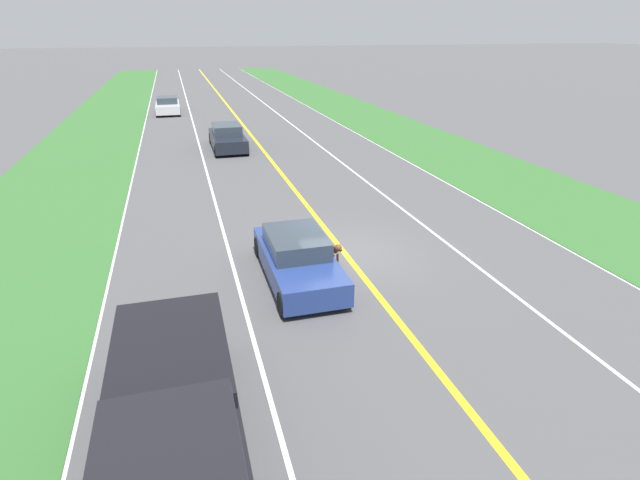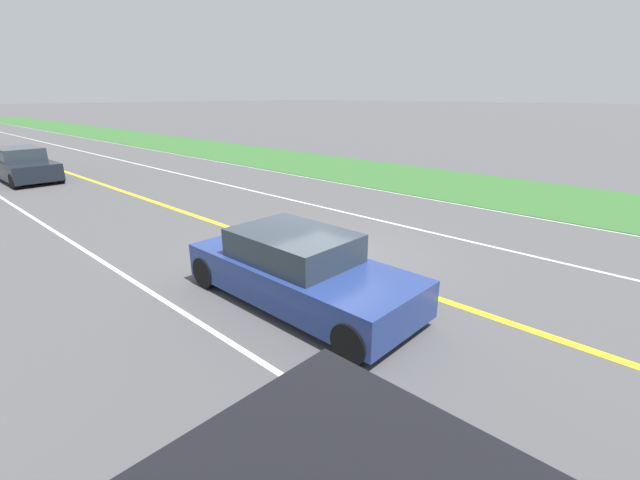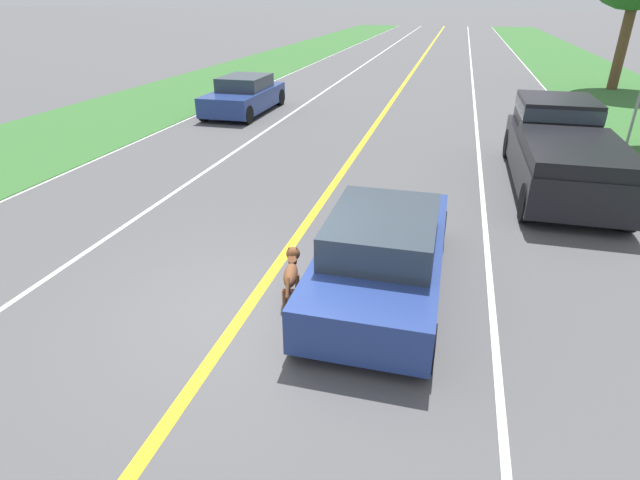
# 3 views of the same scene
# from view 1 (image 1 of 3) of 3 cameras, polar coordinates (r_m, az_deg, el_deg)

# --- Properties ---
(ground_plane) EXTENTS (400.00, 400.00, 0.00)m
(ground_plane) POSITION_cam_1_polar(r_m,az_deg,el_deg) (15.64, 2.96, -1.68)
(ground_plane) COLOR #4C4C4F
(centre_divider_line) EXTENTS (0.18, 160.00, 0.01)m
(centre_divider_line) POSITION_cam_1_polar(r_m,az_deg,el_deg) (15.64, 2.96, -1.67)
(centre_divider_line) COLOR yellow
(centre_divider_line) RESTS_ON ground
(lane_edge_line_right) EXTENTS (0.14, 160.00, 0.01)m
(lane_edge_line_right) POSITION_cam_1_polar(r_m,az_deg,el_deg) (15.12, -23.16, -4.55)
(lane_edge_line_right) COLOR white
(lane_edge_line_right) RESTS_ON ground
(lane_edge_line_left) EXTENTS (0.14, 160.00, 0.01)m
(lane_edge_line_left) POSITION_cam_1_polar(r_m,az_deg,el_deg) (18.94, 23.47, 0.88)
(lane_edge_line_left) COLOR white
(lane_edge_line_left) RESTS_ON ground
(lane_dash_same_dir) EXTENTS (0.10, 160.00, 0.01)m
(lane_dash_same_dir) POSITION_cam_1_polar(r_m,az_deg,el_deg) (14.98, -9.85, -3.17)
(lane_dash_same_dir) COLOR white
(lane_dash_same_dir) RESTS_ON ground
(lane_dash_oncoming) EXTENTS (0.10, 160.00, 0.01)m
(lane_dash_oncoming) POSITION_cam_1_polar(r_m,az_deg,el_deg) (17.01, 14.20, -0.27)
(lane_dash_oncoming) COLOR white
(lane_dash_oncoming) RESTS_ON ground
(grass_verge_left) EXTENTS (6.00, 160.00, 0.03)m
(grass_verge_left) POSITION_cam_1_polar(r_m,az_deg,el_deg) (20.92, 29.92, 1.70)
(grass_verge_left) COLOR #33662D
(grass_verge_left) RESTS_ON ground
(ego_car) EXTENTS (1.82, 4.43, 1.30)m
(ego_car) POSITION_cam_1_polar(r_m,az_deg,el_deg) (13.95, -2.59, -2.10)
(ego_car) COLOR navy
(ego_car) RESTS_ON ground
(dog) EXTENTS (0.37, 1.11, 0.74)m
(dog) POSITION_cam_1_polar(r_m,az_deg,el_deg) (14.90, 1.55, -1.04)
(dog) COLOR brown
(dog) RESTS_ON ground
(pickup_truck) EXTENTS (2.10, 5.79, 1.81)m
(pickup_truck) POSITION_cam_1_polar(r_m,az_deg,el_deg) (8.51, -16.49, -19.32)
(pickup_truck) COLOR black
(pickup_truck) RESTS_ON ground
(car_trailing_near) EXTENTS (1.87, 4.64, 1.40)m
(car_trailing_near) POSITION_cam_1_polar(r_m,az_deg,el_deg) (30.23, -10.53, 11.42)
(car_trailing_near) COLOR black
(car_trailing_near) RESTS_ON ground
(car_trailing_mid) EXTENTS (1.93, 4.62, 1.32)m
(car_trailing_mid) POSITION_cam_1_polar(r_m,az_deg,el_deg) (44.78, -17.01, 14.48)
(car_trailing_mid) COLOR silver
(car_trailing_mid) RESTS_ON ground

